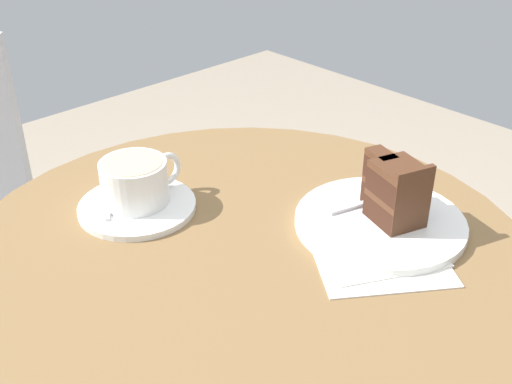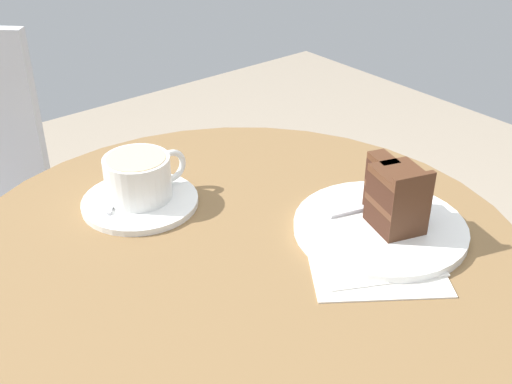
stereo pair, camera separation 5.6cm
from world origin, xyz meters
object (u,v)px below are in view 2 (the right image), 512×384
object	(u,v)px
cake_slice	(395,197)
napkin	(372,253)
coffee_cup	(139,176)
saucer	(140,202)
cake_plate	(380,228)
teaspoon	(116,191)
fork	(387,203)

from	to	relation	value
cake_slice	napkin	world-z (taller)	cake_slice
coffee_cup	cake_slice	size ratio (longest dim) A/B	1.21
saucer	cake_plate	xyz separation A→B (m)	(0.21, -0.26, 0.00)
coffee_cup	cake_plate	xyz separation A→B (m)	(0.20, -0.26, -0.03)
teaspoon	cake_plate	distance (m)	0.37
saucer	coffee_cup	size ratio (longest dim) A/B	1.30
saucer	cake_slice	distance (m)	0.35
saucer	napkin	xyz separation A→B (m)	(0.16, -0.28, -0.00)
cake_plate	fork	xyz separation A→B (m)	(0.04, 0.03, 0.01)
teaspoon	cake_slice	xyz separation A→B (m)	(0.24, -0.30, 0.04)
napkin	fork	bearing A→B (deg)	31.46
fork	napkin	bearing A→B (deg)	-132.18
coffee_cup	cake_plate	distance (m)	0.33
coffee_cup	cake_plate	size ratio (longest dim) A/B	0.55
napkin	saucer	bearing A→B (deg)	119.61
cake_slice	napkin	xyz separation A→B (m)	(-0.06, -0.02, -0.05)
teaspoon	napkin	distance (m)	0.37
coffee_cup	fork	xyz separation A→B (m)	(0.25, -0.24, -0.03)
cake_plate	napkin	world-z (taller)	cake_plate
coffee_cup	cake_plate	world-z (taller)	coffee_cup
coffee_cup	napkin	bearing A→B (deg)	-61.80
teaspoon	cake_plate	world-z (taller)	teaspoon
teaspoon	cake_slice	bearing A→B (deg)	-105.93
cake_slice	teaspoon	bearing A→B (deg)	127.93
teaspoon	saucer	bearing A→B (deg)	-120.71
coffee_cup	napkin	distance (m)	0.33
coffee_cup	teaspoon	distance (m)	0.05
saucer	coffee_cup	bearing A→B (deg)	48.57
cake_plate	cake_slice	world-z (taller)	cake_slice
cake_slice	fork	size ratio (longest dim) A/B	0.74
cake_slice	napkin	bearing A→B (deg)	-161.69
napkin	cake_plate	bearing A→B (deg)	31.19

